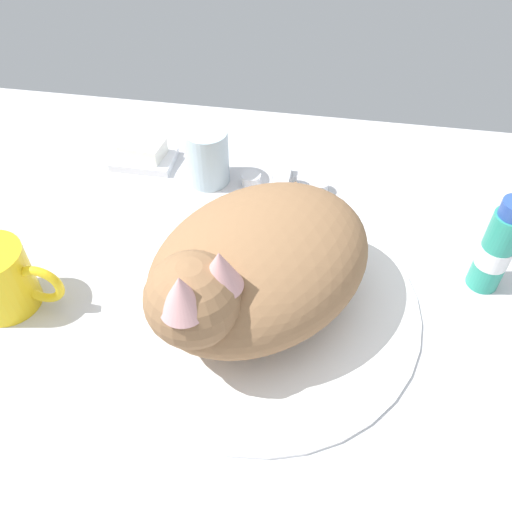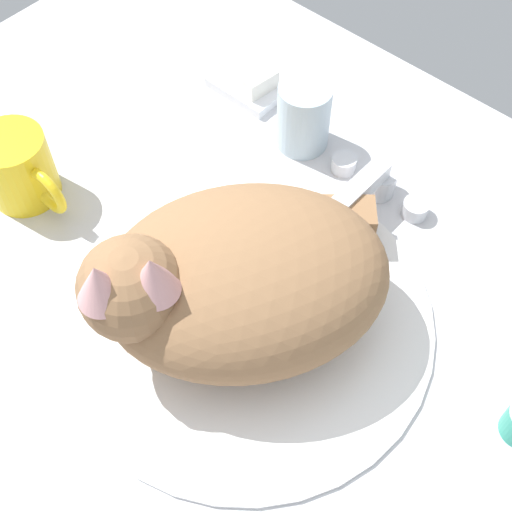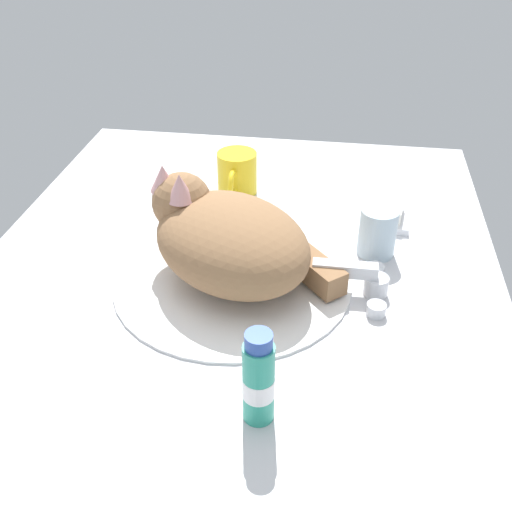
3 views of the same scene
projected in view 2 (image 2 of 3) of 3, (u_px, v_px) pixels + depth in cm
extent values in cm
cube|color=silver|center=(247.00, 326.00, 69.08)|extent=(110.00, 82.50, 3.00)
cylinder|color=white|center=(247.00, 316.00, 67.47)|extent=(36.19, 36.19, 0.90)
cylinder|color=silver|center=(380.00, 182.00, 75.67)|extent=(3.60, 3.60, 3.03)
cube|color=silver|center=(356.00, 192.00, 71.59)|extent=(2.00, 9.52, 2.00)
cylinder|color=silver|center=(344.00, 164.00, 77.99)|extent=(2.80, 2.80, 1.80)
cylinder|color=silver|center=(415.00, 209.00, 74.37)|extent=(2.80, 2.80, 1.80)
ellipsoid|color=#936B47|center=(246.00, 279.00, 62.03)|extent=(31.48, 32.47, 12.31)
sphere|color=#936B47|center=(132.00, 288.00, 57.50)|extent=(12.86, 12.86, 9.15)
ellipsoid|color=white|center=(157.00, 297.00, 59.19)|extent=(7.64, 7.79, 5.03)
cone|color=#DB9E9E|center=(153.00, 275.00, 53.59)|extent=(5.79, 5.79, 4.12)
cone|color=#DB9E9E|center=(99.00, 283.00, 53.20)|extent=(5.79, 5.79, 4.12)
cube|color=#936B47|center=(301.00, 220.00, 71.14)|extent=(13.64, 12.55, 3.78)
ellipsoid|color=white|center=(187.00, 233.00, 70.46)|extent=(6.31, 6.62, 3.40)
cylinder|color=yellow|center=(18.00, 167.00, 73.55)|extent=(7.44, 7.44, 8.04)
torus|color=yellow|center=(47.00, 191.00, 71.69)|extent=(5.50, 1.00, 5.50)
cylinder|color=silver|center=(304.00, 116.00, 77.78)|extent=(6.00, 6.00, 8.13)
cube|color=white|center=(249.00, 85.00, 85.67)|extent=(9.00, 6.40, 1.20)
cube|color=white|center=(249.00, 74.00, 84.22)|extent=(6.69, 5.05, 2.32)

